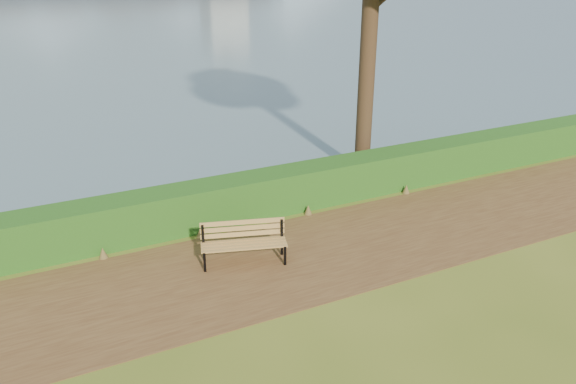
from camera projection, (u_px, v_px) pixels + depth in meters
ground at (285, 269)px, 11.24m from camera, size 140.00×140.00×0.00m
path at (279, 262)px, 11.49m from camera, size 40.00×3.40×0.01m
hedge at (237, 199)px, 13.19m from camera, size 32.00×0.85×1.00m
bench at (243, 239)px, 11.36m from camera, size 1.79×0.97×0.86m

